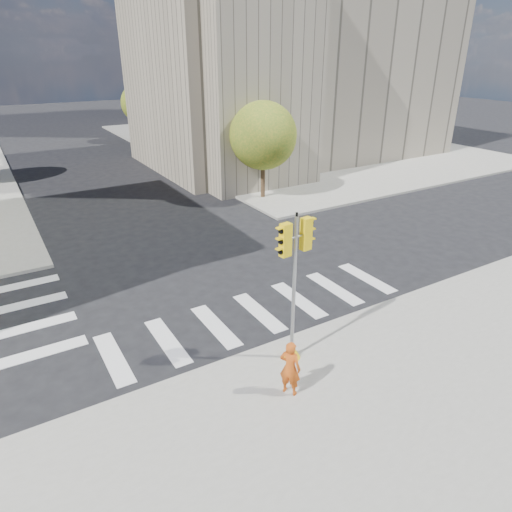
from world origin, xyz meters
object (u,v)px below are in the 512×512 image
Objects in this scene: lamp_far at (166,101)px; traffic_signal at (293,301)px; photographer at (290,368)px; lamp_near at (239,119)px.

lamp_far is 1.70× the size of traffic_signal.
traffic_signal reaches higher than photographer.
lamp_near is at bearing -90.00° from lamp_far.
photographer is (-9.72, -20.29, -3.59)m from lamp_near.
lamp_near is 14.00m from lamp_far.
photographer is at bearing -133.65° from traffic_signal.
traffic_signal is (-8.75, -33.01, -2.40)m from lamp_far.
traffic_signal is 2.84× the size of photographer.
photographer is at bearing -105.83° from lamp_far.
lamp_far is 35.82m from photographer.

